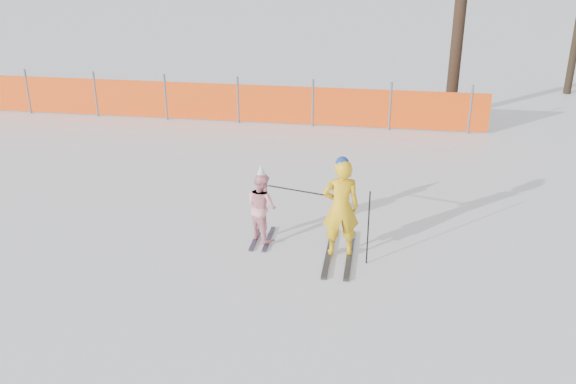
# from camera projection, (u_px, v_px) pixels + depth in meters

# --- Properties ---
(ground) EXTENTS (120.00, 120.00, 0.00)m
(ground) POSITION_uv_depth(u_px,v_px,m) (283.00, 262.00, 10.24)
(ground) COLOR white
(ground) RESTS_ON ground
(adult) EXTENTS (0.66, 1.64, 1.70)m
(adult) POSITION_uv_depth(u_px,v_px,m) (341.00, 208.00, 10.11)
(adult) COLOR black
(adult) RESTS_ON ground
(child) EXTENTS (0.73, 0.91, 1.37)m
(child) POSITION_uv_depth(u_px,v_px,m) (262.00, 206.00, 10.70)
(child) COLOR black
(child) RESTS_ON ground
(ski_poles) EXTENTS (1.69, 0.54, 1.24)m
(ski_poles) POSITION_uv_depth(u_px,v_px,m) (335.00, 210.00, 10.12)
(ski_poles) COLOR black
(ski_poles) RESTS_ON ground
(safety_fence) EXTENTS (16.52, 0.06, 1.25)m
(safety_fence) POSITION_uv_depth(u_px,v_px,m) (174.00, 100.00, 17.28)
(safety_fence) COLOR #595960
(safety_fence) RESTS_ON ground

